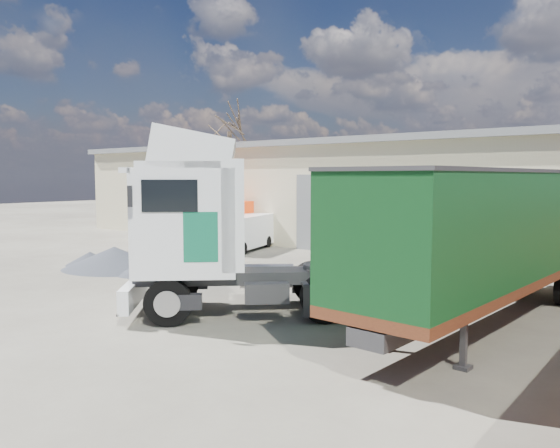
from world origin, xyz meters
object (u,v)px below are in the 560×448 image
Objects in this scene: tractor_unit at (223,236)px; bare_tree at (229,120)px; panel_van at (240,233)px; box_trailer at (495,230)px; orange_skip at (217,225)px.

bare_tree is at bearing -179.40° from tractor_unit.
tractor_unit reaches higher than panel_van.
box_trailer is at bearing 77.75° from tractor_unit.
tractor_unit is 1.80× the size of orange_skip.
bare_tree reaches higher than orange_skip.
box_trailer is (5.72, 3.36, 0.25)m from tractor_unit.
panel_van is at bearing -44.93° from bare_tree.
box_trailer is 14.59m from panel_van.
panel_van is (-7.67, 8.97, -1.13)m from tractor_unit.
orange_skip is (9.67, -11.13, -6.94)m from bare_tree.
panel_van is 1.14× the size of orange_skip.
orange_skip is at bearing 140.06° from panel_van.
bare_tree is 18.79m from panel_van.
tractor_unit is 14.50m from orange_skip.
box_trailer is at bearing -34.84° from bare_tree.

